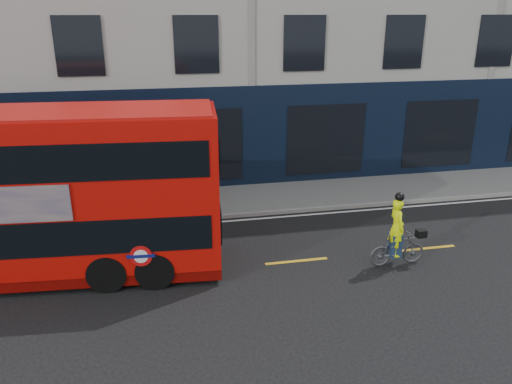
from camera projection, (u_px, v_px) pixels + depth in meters
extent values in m
plane|color=black|center=(313.00, 288.00, 12.63)|extent=(120.00, 120.00, 0.00)
cube|color=slate|center=(260.00, 198.00, 18.60)|extent=(60.00, 3.00, 0.12)
cube|color=gray|center=(269.00, 213.00, 17.21)|extent=(60.00, 0.12, 0.13)
cube|color=black|center=(252.00, 138.00, 19.30)|extent=(50.00, 0.08, 4.00)
cube|color=silver|center=(271.00, 218.00, 16.96)|extent=(58.00, 0.10, 0.01)
cube|color=red|center=(2.00, 191.00, 12.48)|extent=(10.96, 3.32, 3.88)
cube|color=#630603|center=(15.00, 265.00, 13.19)|extent=(10.95, 3.27, 0.29)
cube|color=black|center=(7.00, 222.00, 12.77)|extent=(10.53, 3.32, 0.88)
cube|color=black|center=(219.00, 213.00, 13.39)|extent=(0.22, 2.20, 0.88)
cube|color=black|center=(217.00, 145.00, 12.75)|extent=(0.22, 2.20, 0.88)
cylinder|color=red|center=(141.00, 256.00, 12.17)|extent=(0.55, 0.06, 0.55)
cylinder|color=white|center=(141.00, 256.00, 12.17)|extent=(0.35, 0.05, 0.35)
cube|color=#0C1459|center=(141.00, 256.00, 12.16)|extent=(0.69, 0.08, 0.09)
cylinder|color=black|center=(158.00, 251.00, 13.55)|extent=(1.18, 2.57, 0.98)
cylinder|color=black|center=(113.00, 253.00, 13.41)|extent=(1.18, 2.57, 0.98)
imported|color=#4E5154|center=(397.00, 249.00, 13.66)|extent=(1.59, 0.47, 0.95)
imported|color=#C5E203|center=(397.00, 227.00, 13.42)|extent=(0.39, 0.59, 1.61)
cube|color=black|center=(421.00, 234.00, 13.66)|extent=(0.27, 0.21, 0.21)
cube|color=#1B2B48|center=(395.00, 245.00, 13.60)|extent=(0.29, 0.36, 0.66)
sphere|color=black|center=(400.00, 197.00, 13.12)|extent=(0.25, 0.25, 0.25)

